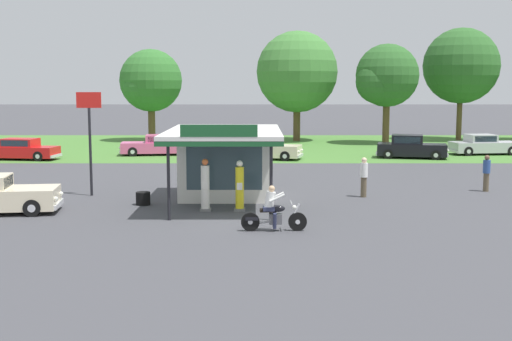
{
  "coord_description": "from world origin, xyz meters",
  "views": [
    {
      "loc": [
        1.05,
        -24.01,
        4.96
      ],
      "look_at": [
        1.05,
        3.56,
        1.4
      ],
      "focal_mm": 46.39,
      "sensor_mm": 36.0,
      "label": 1
    }
  ],
  "objects_px": {
    "parked_car_second_row_spare": "(262,149)",
    "motorcycle_with_rider": "(273,212)",
    "spare_tire_stack": "(143,198)",
    "bystander_leaning_by_kiosk": "(486,172)",
    "gas_pump_nearside": "(205,187)",
    "parked_car_back_row_far_left": "(159,146)",
    "parked_car_back_row_centre": "(19,150)",
    "parked_car_back_row_centre_left": "(484,145)",
    "parked_car_back_row_centre_right": "(411,148)",
    "bystander_chatting_near_pumps": "(364,176)",
    "roadside_pole_sign": "(89,125)",
    "gas_pump_offside": "(240,188)"
  },
  "relations": [
    {
      "from": "gas_pump_nearside",
      "to": "bystander_leaning_by_kiosk",
      "type": "xyz_separation_m",
      "value": [
        12.85,
        4.84,
        -0.05
      ]
    },
    {
      "from": "motorcycle_with_rider",
      "to": "bystander_leaning_by_kiosk",
      "type": "relative_size",
      "value": 1.32
    },
    {
      "from": "gas_pump_nearside",
      "to": "motorcycle_with_rider",
      "type": "height_order",
      "value": "gas_pump_nearside"
    },
    {
      "from": "gas_pump_offside",
      "to": "parked_car_back_row_centre_right",
      "type": "bearing_deg",
      "value": 59.58
    },
    {
      "from": "bystander_leaning_by_kiosk",
      "to": "spare_tire_stack",
      "type": "bearing_deg",
      "value": -167.19
    },
    {
      "from": "parked_car_second_row_spare",
      "to": "spare_tire_stack",
      "type": "xyz_separation_m",
      "value": [
        -5.11,
        -17.34,
        -0.43
      ]
    },
    {
      "from": "parked_car_back_row_centre_right",
      "to": "roadside_pole_sign",
      "type": "distance_m",
      "value": 23.96
    },
    {
      "from": "parked_car_back_row_far_left",
      "to": "bystander_chatting_near_pumps",
      "type": "bearing_deg",
      "value": -56.92
    },
    {
      "from": "parked_car_back_row_centre",
      "to": "gas_pump_nearside",
      "type": "bearing_deg",
      "value": -52.68
    },
    {
      "from": "parked_car_back_row_centre",
      "to": "bystander_leaning_by_kiosk",
      "type": "height_order",
      "value": "bystander_leaning_by_kiosk"
    },
    {
      "from": "gas_pump_nearside",
      "to": "parked_car_back_row_far_left",
      "type": "bearing_deg",
      "value": 103.03
    },
    {
      "from": "parked_car_back_row_centre",
      "to": "parked_car_back_row_centre_left",
      "type": "xyz_separation_m",
      "value": [
        32.42,
        3.33,
        0.01
      ]
    },
    {
      "from": "spare_tire_stack",
      "to": "bystander_leaning_by_kiosk",
      "type": "bearing_deg",
      "value": 12.81
    },
    {
      "from": "motorcycle_with_rider",
      "to": "parked_car_back_row_centre_left",
      "type": "bearing_deg",
      "value": 57.89
    },
    {
      "from": "gas_pump_offside",
      "to": "parked_car_back_row_far_left",
      "type": "distance_m",
      "value": 22.2
    },
    {
      "from": "spare_tire_stack",
      "to": "parked_car_back_row_centre",
      "type": "bearing_deg",
      "value": 123.49
    },
    {
      "from": "bystander_leaning_by_kiosk",
      "to": "roadside_pole_sign",
      "type": "height_order",
      "value": "roadside_pole_sign"
    },
    {
      "from": "motorcycle_with_rider",
      "to": "parked_car_second_row_spare",
      "type": "bearing_deg",
      "value": 90.47
    },
    {
      "from": "parked_car_back_row_centre_left",
      "to": "bystander_leaning_by_kiosk",
      "type": "xyz_separation_m",
      "value": [
        -5.63,
        -16.77,
        0.25
      ]
    },
    {
      "from": "parked_car_back_row_centre",
      "to": "parked_car_back_row_centre_right",
      "type": "xyz_separation_m",
      "value": [
        26.58,
        0.91,
        0.07
      ]
    },
    {
      "from": "roadside_pole_sign",
      "to": "spare_tire_stack",
      "type": "xyz_separation_m",
      "value": [
        2.73,
        -2.35,
        -2.92
      ]
    },
    {
      "from": "parked_car_back_row_centre_right",
      "to": "parked_car_second_row_spare",
      "type": "xyz_separation_m",
      "value": [
        -10.23,
        -0.56,
        -0.03
      ]
    },
    {
      "from": "spare_tire_stack",
      "to": "parked_car_back_row_far_left",
      "type": "bearing_deg",
      "value": 96.35
    },
    {
      "from": "motorcycle_with_rider",
      "to": "spare_tire_stack",
      "type": "distance_m",
      "value": 7.29
    },
    {
      "from": "gas_pump_nearside",
      "to": "motorcycle_with_rider",
      "type": "relative_size",
      "value": 0.92
    },
    {
      "from": "parked_car_back_row_centre_right",
      "to": "spare_tire_stack",
      "type": "xyz_separation_m",
      "value": [
        -15.34,
        -17.89,
        -0.46
      ]
    },
    {
      "from": "parked_car_back_row_centre",
      "to": "bystander_leaning_by_kiosk",
      "type": "relative_size",
      "value": 3.25
    },
    {
      "from": "parked_car_back_row_centre",
      "to": "parked_car_back_row_far_left",
      "type": "xyz_separation_m",
      "value": [
        9.01,
        3.0,
        0.01
      ]
    },
    {
      "from": "parked_car_second_row_spare",
      "to": "spare_tire_stack",
      "type": "distance_m",
      "value": 18.08
    },
    {
      "from": "spare_tire_stack",
      "to": "motorcycle_with_rider",
      "type": "bearing_deg",
      "value": -43.32
    },
    {
      "from": "bystander_leaning_by_kiosk",
      "to": "parked_car_back_row_centre_right",
      "type": "bearing_deg",
      "value": 90.84
    },
    {
      "from": "parked_car_second_row_spare",
      "to": "bystander_chatting_near_pumps",
      "type": "distance_m",
      "value": 16.01
    },
    {
      "from": "parked_car_back_row_centre",
      "to": "parked_car_second_row_spare",
      "type": "distance_m",
      "value": 16.35
    },
    {
      "from": "parked_car_second_row_spare",
      "to": "parked_car_back_row_centre_left",
      "type": "bearing_deg",
      "value": 10.49
    },
    {
      "from": "gas_pump_offside",
      "to": "parked_car_second_row_spare",
      "type": "bearing_deg",
      "value": 86.8
    },
    {
      "from": "parked_car_back_row_centre_left",
      "to": "parked_car_second_row_spare",
      "type": "distance_m",
      "value": 16.34
    },
    {
      "from": "gas_pump_nearside",
      "to": "parked_car_back_row_centre",
      "type": "bearing_deg",
      "value": 127.32
    },
    {
      "from": "motorcycle_with_rider",
      "to": "bystander_leaning_by_kiosk",
      "type": "xyz_separation_m",
      "value": [
        10.25,
        8.53,
        0.26
      ]
    },
    {
      "from": "parked_car_back_row_centre_right",
      "to": "bystander_chatting_near_pumps",
      "type": "relative_size",
      "value": 2.84
    },
    {
      "from": "gas_pump_nearside",
      "to": "parked_car_back_row_centre_left",
      "type": "relative_size",
      "value": 0.41
    },
    {
      "from": "parked_car_second_row_spare",
      "to": "bystander_chatting_near_pumps",
      "type": "height_order",
      "value": "bystander_chatting_near_pumps"
    },
    {
      "from": "gas_pump_offside",
      "to": "parked_car_back_row_centre_left",
      "type": "relative_size",
      "value": 0.39
    },
    {
      "from": "parked_car_back_row_centre",
      "to": "bystander_leaning_by_kiosk",
      "type": "xyz_separation_m",
      "value": [
        26.79,
        -13.45,
        0.25
      ]
    },
    {
      "from": "parked_car_second_row_spare",
      "to": "motorcycle_with_rider",
      "type": "bearing_deg",
      "value": -89.53
    },
    {
      "from": "bystander_chatting_near_pumps",
      "to": "bystander_leaning_by_kiosk",
      "type": "xyz_separation_m",
      "value": [
        6.02,
        1.59,
        -0.04
      ]
    },
    {
      "from": "bystander_leaning_by_kiosk",
      "to": "gas_pump_nearside",
      "type": "bearing_deg",
      "value": -159.37
    },
    {
      "from": "parked_car_back_row_far_left",
      "to": "motorcycle_with_rider",
      "type": "bearing_deg",
      "value": -73.25
    },
    {
      "from": "parked_car_back_row_centre_right",
      "to": "parked_car_back_row_centre",
      "type": "bearing_deg",
      "value": -178.04
    },
    {
      "from": "gas_pump_nearside",
      "to": "parked_car_back_row_far_left",
      "type": "xyz_separation_m",
      "value": [
        -4.93,
        21.29,
        -0.29
      ]
    },
    {
      "from": "gas_pump_offside",
      "to": "bystander_chatting_near_pumps",
      "type": "relative_size",
      "value": 1.13
    }
  ]
}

